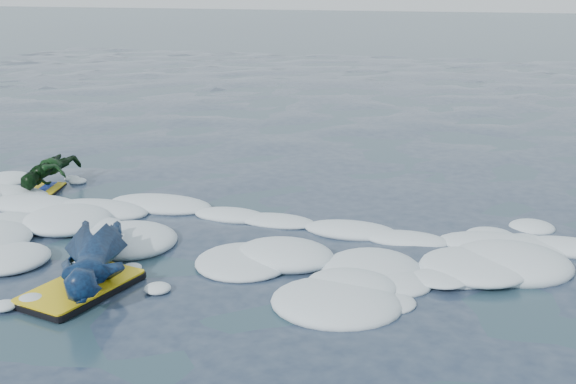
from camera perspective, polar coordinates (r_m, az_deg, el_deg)
name	(u,v)px	position (r m, az deg, el deg)	size (l,w,h in m)	color
ground	(204,269)	(7.41, -6.69, -6.06)	(120.00, 120.00, 0.00)	#152034
foam_band	(239,235)	(8.31, -3.93, -3.45)	(12.00, 3.10, 0.30)	white
prone_woman_unit	(92,261)	(7.18, -15.21, -5.29)	(1.30, 1.86, 0.46)	black
prone_child_unit	(50,174)	(10.54, -18.28, 1.33)	(0.57, 1.17, 0.43)	black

